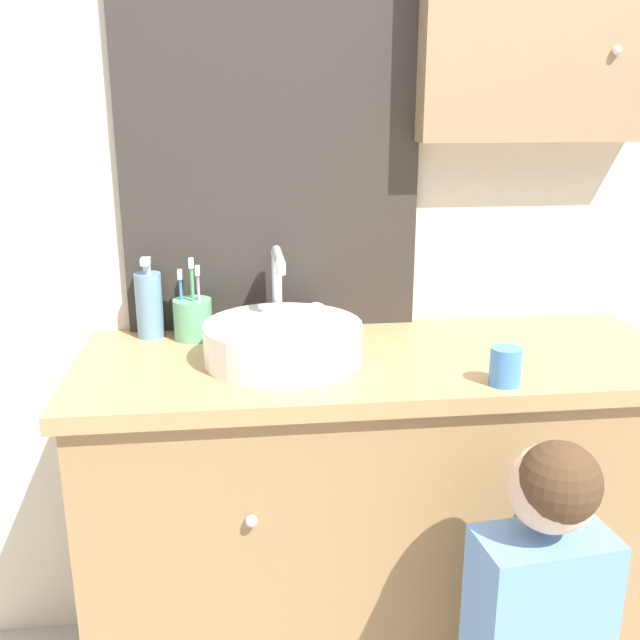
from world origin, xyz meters
name	(u,v)px	position (x,y,z in m)	size (l,w,h in m)	color
wall_back	(371,140)	(0.02, 0.62, 1.29)	(3.20, 0.18, 2.50)	beige
vanity_counter	(377,523)	(0.00, 0.34, 0.42)	(1.32, 0.51, 0.84)	#A37A4C
sink_basin	(284,339)	(-0.21, 0.34, 0.89)	(0.34, 0.39, 0.21)	white
toothbrush_holder	(193,317)	(-0.41, 0.51, 0.89)	(0.09, 0.09, 0.19)	#66B27F
soap_dispenser	(149,304)	(-0.51, 0.54, 0.92)	(0.06, 0.06, 0.19)	#6B93B2
child_figure	(537,628)	(0.21, -0.09, 0.46)	(0.25, 0.44, 0.84)	slate
drinking_cup	(505,366)	(0.20, 0.15, 0.88)	(0.06, 0.06, 0.08)	#4789D1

